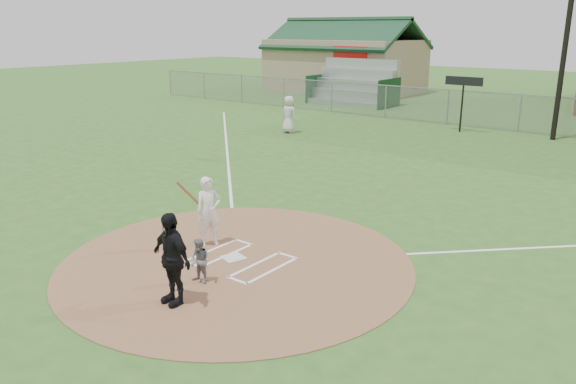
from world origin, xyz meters
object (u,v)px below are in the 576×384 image
Objects in this scene: umpire at (171,258)px; catcher at (200,261)px; ondeck_player at (289,114)px; home_plate at (233,258)px; batter_at_plate at (209,211)px.

catcher is at bearing 109.76° from umpire.
ondeck_player is at bearing 126.83° from umpire.
home_plate is 0.49× the size of catcher.
home_plate is 1.54m from catcher.
batter_at_plate is at bearing 126.61° from ondeck_player.
catcher is at bearing 127.82° from ondeck_player.
home_plate is 17.10m from ondeck_player.
ondeck_player reaches higher than home_plate.
ondeck_player is 1.08× the size of batter_at_plate.
home_plate is 1.45m from batter_at_plate.
catcher is 0.52× the size of ondeck_player.
catcher is 1.11m from umpire.
ondeck_player is at bearing 123.39° from home_plate.
catcher is (0.36, -1.42, 0.49)m from home_plate.
umpire reaches higher than ondeck_player.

